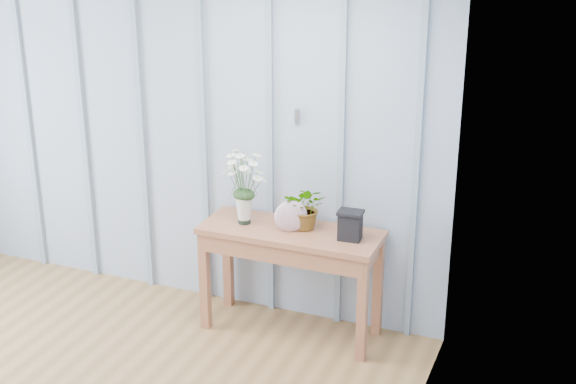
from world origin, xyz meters
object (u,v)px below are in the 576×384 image
at_px(daisy_vase, 244,177).
at_px(felt_disc_vessel, 291,216).
at_px(sideboard, 291,245).
at_px(carved_box, 350,225).

xyz_separation_m(daisy_vase, felt_disc_vessel, (0.34, -0.02, -0.22)).
distance_m(sideboard, carved_box, 0.46).
distance_m(sideboard, felt_disc_vessel, 0.23).
bearing_deg(daisy_vase, felt_disc_vessel, -3.46).
bearing_deg(felt_disc_vessel, sideboard, 84.49).
xyz_separation_m(sideboard, felt_disc_vessel, (0.01, -0.03, 0.22)).
xyz_separation_m(felt_disc_vessel, carved_box, (0.40, 0.02, -0.01)).
distance_m(sideboard, daisy_vase, 0.55).
bearing_deg(felt_disc_vessel, carved_box, -23.23).
bearing_deg(carved_box, felt_disc_vessel, -176.61).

